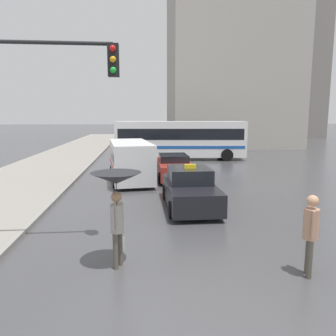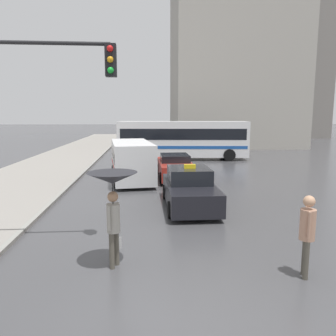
{
  "view_description": "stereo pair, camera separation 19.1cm",
  "coord_description": "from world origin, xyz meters",
  "px_view_note": "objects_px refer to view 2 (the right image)",
  "views": [
    {
      "loc": [
        -0.9,
        -4.98,
        3.51
      ],
      "look_at": [
        0.33,
        8.37,
        1.4
      ],
      "focal_mm": 35.0,
      "sensor_mm": 36.0,
      "label": 1
    },
    {
      "loc": [
        -0.71,
        -4.99,
        3.51
      ],
      "look_at": [
        0.33,
        8.37,
        1.4
      ],
      "focal_mm": 35.0,
      "sensor_mm": 36.0,
      "label": 2
    }
  ],
  "objects_px": {
    "city_bus": "(183,138)",
    "traffic_light": "(27,100)",
    "sedan_red": "(175,167)",
    "pedestrian_with_umbrella": "(113,189)",
    "taxi": "(189,189)",
    "pedestrian_man": "(307,229)",
    "ambulance_van": "(132,159)"
  },
  "relations": [
    {
      "from": "taxi",
      "to": "ambulance_van",
      "type": "relative_size",
      "value": 0.76
    },
    {
      "from": "ambulance_van",
      "to": "traffic_light",
      "type": "xyz_separation_m",
      "value": [
        -2.28,
        -9.26,
        2.73
      ]
    },
    {
      "from": "city_bus",
      "to": "pedestrian_with_umbrella",
      "type": "bearing_deg",
      "value": -6.58
    },
    {
      "from": "sedan_red",
      "to": "pedestrian_man",
      "type": "relative_size",
      "value": 2.51
    },
    {
      "from": "taxi",
      "to": "pedestrian_with_umbrella",
      "type": "height_order",
      "value": "pedestrian_with_umbrella"
    },
    {
      "from": "city_bus",
      "to": "ambulance_van",
      "type": "bearing_deg",
      "value": -18.74
    },
    {
      "from": "sedan_red",
      "to": "traffic_light",
      "type": "relative_size",
      "value": 0.83
    },
    {
      "from": "ambulance_van",
      "to": "pedestrian_with_umbrella",
      "type": "height_order",
      "value": "pedestrian_with_umbrella"
    },
    {
      "from": "pedestrian_with_umbrella",
      "to": "traffic_light",
      "type": "distance_m",
      "value": 3.3
    },
    {
      "from": "pedestrian_man",
      "to": "city_bus",
      "type": "bearing_deg",
      "value": -160.29
    },
    {
      "from": "pedestrian_man",
      "to": "pedestrian_with_umbrella",
      "type": "bearing_deg",
      "value": -82.1
    },
    {
      "from": "taxi",
      "to": "pedestrian_man",
      "type": "distance_m",
      "value": 6.14
    },
    {
      "from": "taxi",
      "to": "city_bus",
      "type": "height_order",
      "value": "city_bus"
    },
    {
      "from": "pedestrian_with_umbrella",
      "to": "pedestrian_man",
      "type": "height_order",
      "value": "pedestrian_with_umbrella"
    },
    {
      "from": "city_bus",
      "to": "sedan_red",
      "type": "bearing_deg",
      "value": -4.9
    },
    {
      "from": "pedestrian_with_umbrella",
      "to": "traffic_light",
      "type": "relative_size",
      "value": 0.4
    },
    {
      "from": "city_bus",
      "to": "pedestrian_with_umbrella",
      "type": "distance_m",
      "value": 19.92
    },
    {
      "from": "taxi",
      "to": "pedestrian_man",
      "type": "bearing_deg",
      "value": 106.41
    },
    {
      "from": "traffic_light",
      "to": "city_bus",
      "type": "bearing_deg",
      "value": 71.19
    },
    {
      "from": "sedan_red",
      "to": "city_bus",
      "type": "xyz_separation_m",
      "value": [
        1.46,
        8.42,
        1.09
      ]
    },
    {
      "from": "traffic_light",
      "to": "ambulance_van",
      "type": "bearing_deg",
      "value": 76.2
    },
    {
      "from": "ambulance_van",
      "to": "sedan_red",
      "type": "bearing_deg",
      "value": -175.13
    },
    {
      "from": "pedestrian_with_umbrella",
      "to": "traffic_light",
      "type": "height_order",
      "value": "traffic_light"
    },
    {
      "from": "sedan_red",
      "to": "traffic_light",
      "type": "height_order",
      "value": "traffic_light"
    },
    {
      "from": "city_bus",
      "to": "traffic_light",
      "type": "xyz_separation_m",
      "value": [
        -6.19,
        -18.18,
        2.19
      ]
    },
    {
      "from": "taxi",
      "to": "pedestrian_man",
      "type": "xyz_separation_m",
      "value": [
        1.73,
        -5.88,
        0.41
      ]
    },
    {
      "from": "pedestrian_man",
      "to": "traffic_light",
      "type": "bearing_deg",
      "value": -89.58
    },
    {
      "from": "city_bus",
      "to": "traffic_light",
      "type": "bearing_deg",
      "value": -13.83
    },
    {
      "from": "sedan_red",
      "to": "pedestrian_with_umbrella",
      "type": "xyz_separation_m",
      "value": [
        -2.53,
        -11.1,
        1.22
      ]
    },
    {
      "from": "sedan_red",
      "to": "pedestrian_with_umbrella",
      "type": "relative_size",
      "value": 2.05
    },
    {
      "from": "sedan_red",
      "to": "taxi",
      "type": "bearing_deg",
      "value": 89.72
    },
    {
      "from": "pedestrian_man",
      "to": "traffic_light",
      "type": "height_order",
      "value": "traffic_light"
    }
  ]
}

